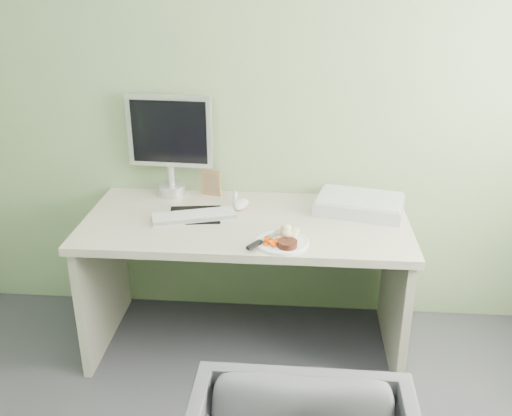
# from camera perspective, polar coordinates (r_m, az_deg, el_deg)

# --- Properties ---
(wall_back) EXTENTS (3.50, 0.00, 3.50)m
(wall_back) POSITION_cam_1_polar(r_m,az_deg,el_deg) (2.98, -0.41, 12.78)
(wall_back) COLOR gray
(wall_back) RESTS_ON floor
(desk) EXTENTS (1.60, 0.75, 0.73)m
(desk) POSITION_cam_1_polar(r_m,az_deg,el_deg) (2.89, -1.00, -4.47)
(desk) COLOR beige
(desk) RESTS_ON floor
(plate) EXTENTS (0.24, 0.24, 0.01)m
(plate) POSITION_cam_1_polar(r_m,az_deg,el_deg) (2.57, 2.60, -3.50)
(plate) COLOR white
(plate) RESTS_ON desk
(steak) EXTENTS (0.10, 0.10, 0.03)m
(steak) POSITION_cam_1_polar(r_m,az_deg,el_deg) (2.52, 3.16, -3.60)
(steak) COLOR black
(steak) RESTS_ON plate
(potato_pile) EXTENTS (0.11, 0.08, 0.05)m
(potato_pile) POSITION_cam_1_polar(r_m,az_deg,el_deg) (2.59, 3.23, -2.42)
(potato_pile) COLOR tan
(potato_pile) RESTS_ON plate
(carrot_heap) EXTENTS (0.07, 0.06, 0.04)m
(carrot_heap) POSITION_cam_1_polar(r_m,az_deg,el_deg) (2.53, 1.54, -3.26)
(carrot_heap) COLOR #FF5105
(carrot_heap) RESTS_ON plate
(steak_knife) EXTENTS (0.15, 0.21, 0.02)m
(steak_knife) POSITION_cam_1_polar(r_m,az_deg,el_deg) (2.53, 0.35, -3.42)
(steak_knife) COLOR silver
(steak_knife) RESTS_ON plate
(mousepad) EXTENTS (0.28, 0.26, 0.00)m
(mousepad) POSITION_cam_1_polar(r_m,az_deg,el_deg) (2.87, -6.11, -0.69)
(mousepad) COLOR black
(mousepad) RESTS_ON desk
(keyboard) EXTENTS (0.43, 0.24, 0.02)m
(keyboard) POSITION_cam_1_polar(r_m,az_deg,el_deg) (2.83, -6.24, -0.77)
(keyboard) COLOR white
(keyboard) RESTS_ON desk
(computer_mouse) EXTENTS (0.10, 0.14, 0.04)m
(computer_mouse) POSITION_cam_1_polar(r_m,az_deg,el_deg) (2.94, -1.48, 0.38)
(computer_mouse) COLOR white
(computer_mouse) RESTS_ON desk
(photo_frame) EXTENTS (0.11, 0.04, 0.14)m
(photo_frame) POSITION_cam_1_polar(r_m,az_deg,el_deg) (3.09, -4.50, 2.51)
(photo_frame) COLOR #A66E4D
(photo_frame) RESTS_ON desk
(eyedrop_bottle) EXTENTS (0.03, 0.03, 0.07)m
(eyedrop_bottle) POSITION_cam_1_polar(r_m,az_deg,el_deg) (3.00, -2.12, 1.11)
(eyedrop_bottle) COLOR white
(eyedrop_bottle) RESTS_ON desk
(scanner) EXTENTS (0.48, 0.38, 0.07)m
(scanner) POSITION_cam_1_polar(r_m,az_deg,el_deg) (2.94, 10.30, 0.30)
(scanner) COLOR #B5B9BD
(scanner) RESTS_ON desk
(monitor) EXTENTS (0.45, 0.14, 0.54)m
(monitor) POSITION_cam_1_polar(r_m,az_deg,el_deg) (3.06, -8.61, 6.77)
(monitor) COLOR silver
(monitor) RESTS_ON desk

